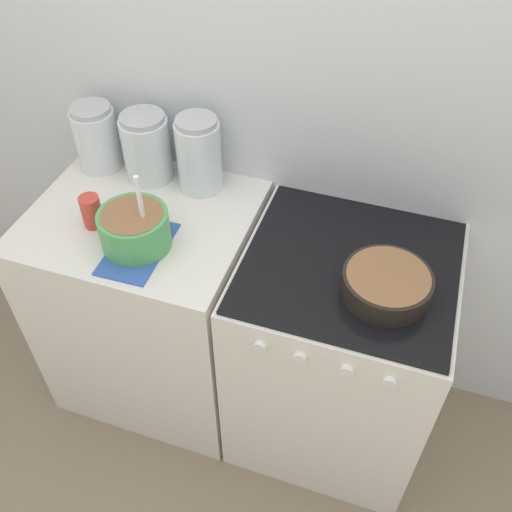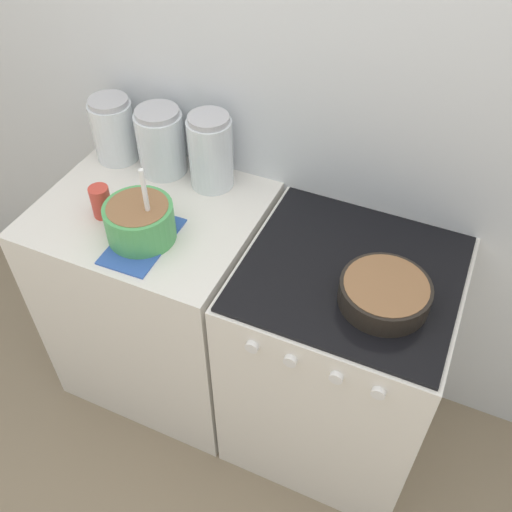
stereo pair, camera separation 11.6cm
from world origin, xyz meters
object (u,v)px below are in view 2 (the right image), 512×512
(baking_pan, at_px, (385,293))
(tin_can, at_px, (101,202))
(mixing_bowl, at_px, (140,220))
(storage_jar_middle, at_px, (161,145))
(stove, at_px, (337,359))
(storage_jar_left, at_px, (115,133))
(storage_jar_right, at_px, (211,156))

(baking_pan, height_order, tin_can, tin_can)
(mixing_bowl, relative_size, baking_pan, 1.06)
(mixing_bowl, distance_m, storage_jar_middle, 0.37)
(stove, distance_m, mixing_bowl, 0.87)
(baking_pan, bearing_deg, storage_jar_middle, 161.71)
(stove, height_order, mixing_bowl, mixing_bowl)
(stove, height_order, storage_jar_left, storage_jar_left)
(storage_jar_middle, distance_m, storage_jar_right, 0.20)
(storage_jar_middle, bearing_deg, mixing_bowl, -70.58)
(storage_jar_left, bearing_deg, storage_jar_right, 0.00)
(storage_jar_middle, bearing_deg, storage_jar_left, 180.00)
(storage_jar_left, bearing_deg, tin_can, -64.92)
(mixing_bowl, distance_m, baking_pan, 0.79)
(stove, xyz_separation_m, storage_jar_right, (-0.59, 0.22, 0.58))
(stove, xyz_separation_m, baking_pan, (0.12, -0.08, 0.51))
(stove, distance_m, storage_jar_left, 1.17)
(mixing_bowl, height_order, storage_jar_right, mixing_bowl)
(stove, bearing_deg, tin_can, -174.08)
(baking_pan, bearing_deg, storage_jar_left, 164.85)
(storage_jar_middle, relative_size, tin_can, 2.20)
(baking_pan, height_order, storage_jar_right, storage_jar_right)
(stove, distance_m, tin_can, 1.00)
(stove, xyz_separation_m, storage_jar_left, (-0.99, 0.22, 0.57))
(mixing_bowl, xyz_separation_m, baking_pan, (0.79, 0.05, -0.03))
(baking_pan, bearing_deg, tin_can, -179.68)
(stove, height_order, storage_jar_middle, storage_jar_middle)
(storage_jar_middle, bearing_deg, tin_can, -100.55)
(baking_pan, distance_m, storage_jar_middle, 0.96)
(mixing_bowl, bearing_deg, baking_pan, 3.39)
(baking_pan, xyz_separation_m, storage_jar_right, (-0.71, 0.30, 0.08))
(baking_pan, height_order, storage_jar_middle, storage_jar_middle)
(storage_jar_right, relative_size, tin_can, 2.42)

